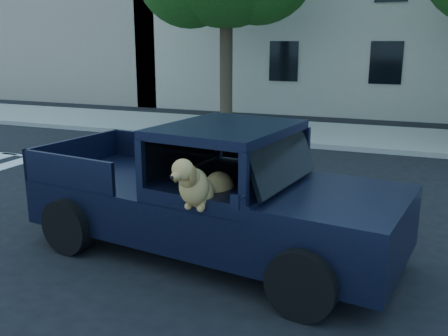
# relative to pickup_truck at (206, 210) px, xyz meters

# --- Properties ---
(ground) EXTENTS (120.00, 120.00, 0.00)m
(ground) POSITION_rel_pickup_truck_xyz_m (0.32, 0.54, -0.64)
(ground) COLOR black
(ground) RESTS_ON ground
(far_sidewalk) EXTENTS (60.00, 4.00, 0.15)m
(far_sidewalk) POSITION_rel_pickup_truck_xyz_m (0.32, 9.74, -0.57)
(far_sidewalk) COLOR gray
(far_sidewalk) RESTS_ON ground
(lane_stripes) EXTENTS (21.60, 0.14, 0.01)m
(lane_stripes) POSITION_rel_pickup_truck_xyz_m (2.32, 3.94, -0.63)
(lane_stripes) COLOR silver
(lane_stripes) RESTS_ON ground
(building_main) EXTENTS (26.00, 6.00, 9.00)m
(building_main) POSITION_rel_pickup_truck_xyz_m (3.32, 17.04, 3.86)
(building_main) COLOR #BFB49D
(building_main) RESTS_ON ground
(building_left) EXTENTS (12.00, 6.00, 8.00)m
(building_left) POSITION_rel_pickup_truck_xyz_m (-14.68, 17.04, 3.36)
(building_left) COLOR tan
(building_left) RESTS_ON ground
(pickup_truck) EXTENTS (5.52, 3.06, 1.89)m
(pickup_truck) POSITION_rel_pickup_truck_xyz_m (0.00, 0.00, 0.00)
(pickup_truck) COLOR black
(pickup_truck) RESTS_ON ground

